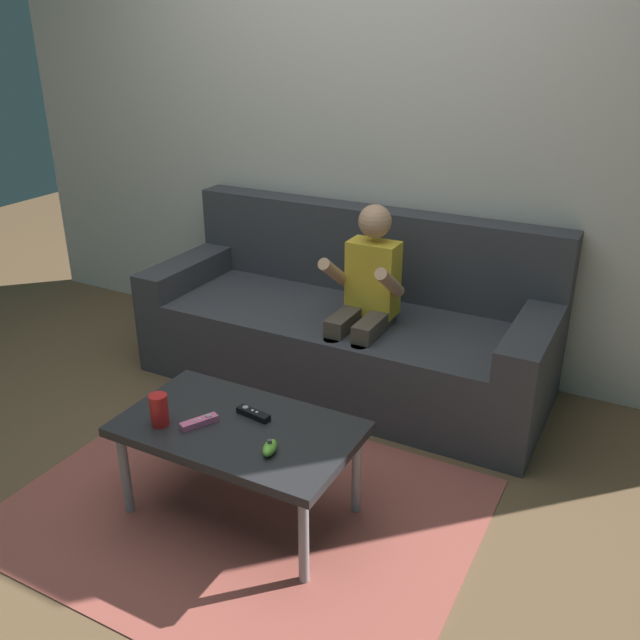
% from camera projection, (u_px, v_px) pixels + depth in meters
% --- Properties ---
extents(ground_plane, '(9.04, 9.04, 0.00)m').
position_uv_depth(ground_plane, '(190.00, 494.00, 2.72)').
color(ground_plane, brown).
extents(wall_back, '(4.52, 0.05, 2.50)m').
position_uv_depth(wall_back, '(361.00, 123.00, 3.48)').
color(wall_back, beige).
rests_on(wall_back, ground).
extents(couch, '(2.04, 0.80, 0.85)m').
position_uv_depth(couch, '(348.00, 327.00, 3.50)').
color(couch, '#38383D').
rests_on(couch, ground).
extents(person_seated_on_couch, '(0.33, 0.41, 0.97)m').
position_uv_depth(person_seated_on_couch, '(365.00, 297.00, 3.17)').
color(person_seated_on_couch, '#4C4238').
rests_on(person_seated_on_couch, ground).
extents(coffee_table, '(0.87, 0.51, 0.39)m').
position_uv_depth(coffee_table, '(239.00, 434.00, 2.48)').
color(coffee_table, '#232326').
rests_on(coffee_table, ground).
extents(area_rug, '(1.72, 1.32, 0.01)m').
position_uv_depth(area_rug, '(243.00, 510.00, 2.62)').
color(area_rug, '#9E4C42').
rests_on(area_rug, ground).
extents(game_remote_pink_near_edge, '(0.10, 0.14, 0.03)m').
position_uv_depth(game_remote_pink_near_edge, '(199.00, 422.00, 2.46)').
color(game_remote_pink_near_edge, pink).
rests_on(game_remote_pink_near_edge, coffee_table).
extents(nunchuk_lime, '(0.07, 0.10, 0.05)m').
position_uv_depth(nunchuk_lime, '(270.00, 448.00, 2.30)').
color(nunchuk_lime, '#72C638').
rests_on(nunchuk_lime, coffee_table).
extents(game_remote_black_far_corner, '(0.14, 0.06, 0.03)m').
position_uv_depth(game_remote_black_far_corner, '(253.00, 414.00, 2.52)').
color(game_remote_black_far_corner, black).
rests_on(game_remote_black_far_corner, coffee_table).
extents(soda_can, '(0.07, 0.07, 0.12)m').
position_uv_depth(soda_can, '(159.00, 410.00, 2.45)').
color(soda_can, red).
rests_on(soda_can, coffee_table).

